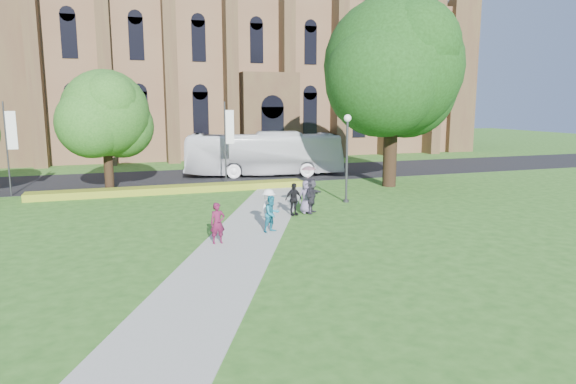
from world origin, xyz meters
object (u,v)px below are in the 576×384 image
object	(u,v)px
streetlamp	(347,147)
tour_coach	(264,154)
pedestrian_0	(218,223)
large_tree	(393,67)

from	to	relation	value
streetlamp	tour_coach	xyz separation A→B (m)	(-1.55, 12.53, -1.49)
streetlamp	tour_coach	distance (m)	12.71
streetlamp	pedestrian_0	size ratio (longest dim) A/B	3.00
large_tree	pedestrian_0	world-z (taller)	large_tree
streetlamp	large_tree	bearing A→B (deg)	39.29
tour_coach	large_tree	bearing A→B (deg)	-127.34
tour_coach	pedestrian_0	xyz separation A→B (m)	(-7.58, -19.32, -0.89)
streetlamp	pedestrian_0	xyz separation A→B (m)	(-9.13, -6.79, -2.38)
pedestrian_0	tour_coach	bearing A→B (deg)	63.80
streetlamp	large_tree	distance (m)	8.73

